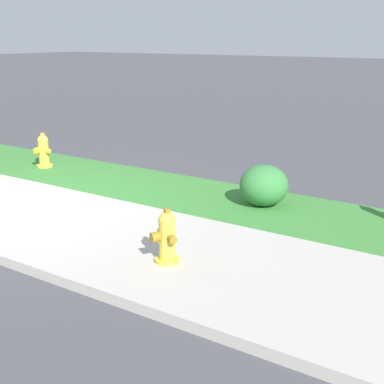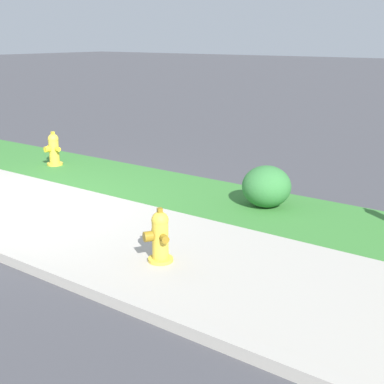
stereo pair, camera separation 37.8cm
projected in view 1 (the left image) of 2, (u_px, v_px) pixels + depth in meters
ground_plane at (11, 209)px, 8.12m from camera, size 120.00×120.00×0.00m
sidewalk_pavement at (11, 209)px, 8.12m from camera, size 18.00×2.51×0.01m
grass_verge at (109, 178)px, 9.87m from camera, size 18.00×1.89×0.01m
fire_hydrant_mid_block at (167, 237)px, 6.12m from camera, size 0.36×0.35×0.66m
fire_hydrant_across_street at (43, 151)px, 10.63m from camera, size 0.39×0.37×0.69m
shrub_bush_far_verge at (264, 185)px, 8.22m from camera, size 0.75×0.75×0.64m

